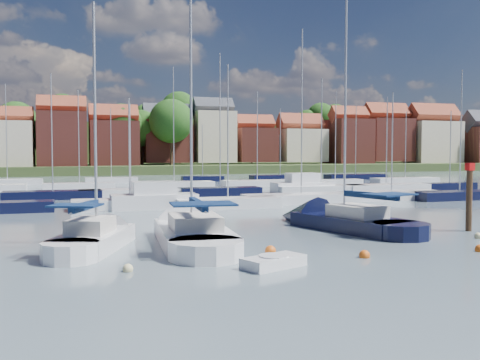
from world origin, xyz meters
name	(u,v)px	position (x,y,z in m)	size (l,w,h in m)	color
ground	(173,190)	(0.00, 40.00, 0.00)	(260.00, 260.00, 0.00)	#4C5D67
sailboat_left	(100,238)	(-10.50, 3.40, 0.37)	(5.74, 9.67, 12.90)	silver
sailboat_centre	(189,232)	(-5.80, 4.21, 0.35)	(4.34, 12.96, 17.25)	silver
sailboat_navy	(333,222)	(3.67, 5.67, 0.35)	(6.38, 12.15, 16.27)	black
tender	(274,262)	(-4.04, -3.92, 0.22)	(2.94, 2.18, 0.58)	silver
timber_piling	(469,214)	(10.57, 1.84, 1.02)	(0.40, 0.40, 6.29)	#4C331E
buoy_b	(128,272)	(-9.77, -2.89, 0.00)	(0.42, 0.42, 0.42)	beige
buoy_c	(270,253)	(-3.07, -1.02, 0.00)	(0.52, 0.52, 0.52)	#D85914
buoy_d	(364,258)	(0.54, -3.28, 0.00)	(0.48, 0.48, 0.48)	#D85914
buoy_e	(351,226)	(5.07, 5.98, 0.00)	(0.42, 0.42, 0.42)	#D85914
buoy_f	(478,238)	(9.21, -0.51, 0.00)	(0.43, 0.43, 0.43)	beige
buoy_g	(480,252)	(6.50, -3.66, 0.00)	(0.48, 0.48, 0.48)	#D85914
marina_field	(198,189)	(1.91, 35.15, 0.43)	(79.62, 41.41, 15.93)	silver
far_shore_town	(122,152)	(2.23, 132.67, 4.61)	(212.46, 90.00, 22.27)	#3A4924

